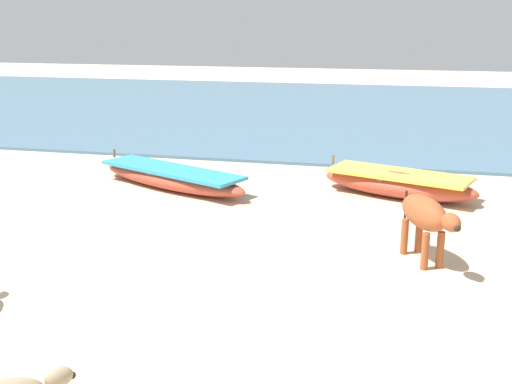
# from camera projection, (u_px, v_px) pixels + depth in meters

# --- Properties ---
(ground) EXTENTS (80.00, 80.00, 0.00)m
(ground) POSITION_uv_depth(u_px,v_px,m) (208.00, 299.00, 8.39)
(ground) COLOR beige
(sea_water) EXTENTS (60.00, 20.00, 0.08)m
(sea_water) POSITION_uv_depth(u_px,v_px,m) (343.00, 110.00, 25.32)
(sea_water) COLOR slate
(sea_water) RESTS_ON ground
(fishing_boat_1) EXTENTS (3.49, 2.08, 0.72)m
(fishing_boat_1) POSITION_uv_depth(u_px,v_px,m) (398.00, 183.00, 13.16)
(fishing_boat_1) COLOR #B74733
(fishing_boat_1) RESTS_ON ground
(fishing_boat_4) EXTENTS (4.12, 2.51, 0.65)m
(fishing_boat_4) POSITION_uv_depth(u_px,v_px,m) (171.00, 177.00, 13.79)
(fishing_boat_4) COLOR #B74733
(fishing_boat_4) RESTS_ON ground
(cow_adult_rust) EXTENTS (1.00, 1.51, 1.03)m
(cow_adult_rust) POSITION_uv_depth(u_px,v_px,m) (426.00, 216.00, 9.47)
(cow_adult_rust) COLOR #9E4C28
(cow_adult_rust) RESTS_ON ground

